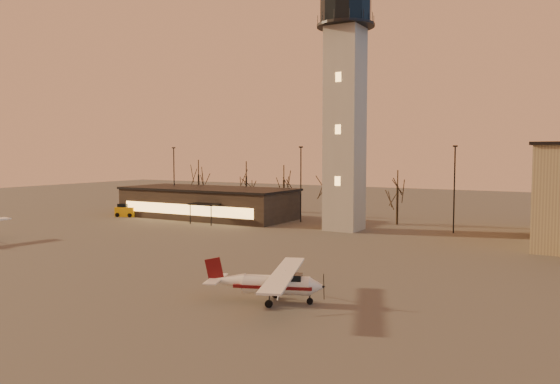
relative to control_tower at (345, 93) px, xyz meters
name	(u,v)px	position (x,y,z in m)	size (l,w,h in m)	color
ground	(181,280)	(0.00, -30.00, -16.33)	(220.00, 220.00, 0.00)	#44423F
control_tower	(345,93)	(0.00, 0.00, 0.00)	(6.80, 6.80, 32.60)	gray
terminal	(208,203)	(-21.99, 1.98, -14.17)	(25.40, 12.20, 4.30)	black
light_poles	(351,185)	(0.50, 1.00, -10.92)	(58.50, 12.25, 10.14)	black
tree_row	(283,176)	(-13.70, 9.16, -10.39)	(37.20, 9.20, 8.80)	black
cessna_front	(278,288)	(9.17, -31.63, -15.38)	(8.04, 9.81, 2.76)	silver
service_cart	(126,212)	(-33.09, -3.01, -15.60)	(3.32, 2.53, 1.90)	#F1B40E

